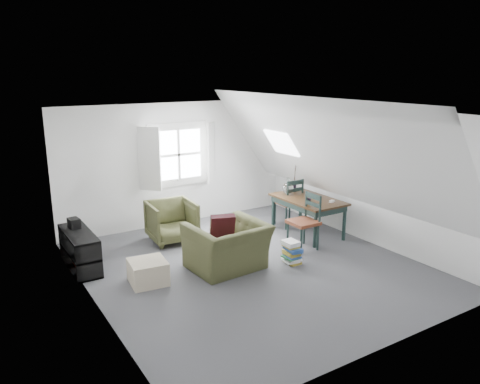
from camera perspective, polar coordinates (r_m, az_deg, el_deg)
floor at (r=7.75m, az=1.35°, el=-9.07°), size 5.50×5.50×0.00m
ceiling at (r=7.13m, az=1.47°, el=9.66°), size 5.50×5.50×0.00m
wall_back at (r=9.70m, az=-7.57°, el=3.41°), size 5.00×0.00×5.00m
wall_front at (r=5.37m, az=17.85°, el=-6.45°), size 5.00×0.00×5.00m
wall_left at (r=6.37m, az=-17.76°, el=-3.13°), size 0.00×5.50×5.50m
wall_right at (r=8.93m, az=14.95°, el=2.06°), size 0.00×5.50×5.50m
slope_left at (r=6.52m, az=-10.03°, el=2.52°), size 3.19×5.50×4.48m
slope_right at (r=8.17m, az=10.59°, el=4.93°), size 3.19×5.50×4.48m
dormer_window at (r=9.59m, az=-7.42°, el=4.51°), size 1.71×0.35×1.30m
skylight at (r=9.16m, az=5.08°, el=5.96°), size 0.35×0.75×0.47m
armchair_near at (r=7.68m, az=-1.54°, el=-9.31°), size 1.24×1.10×0.76m
armchair_far at (r=8.96m, az=-8.21°, el=-5.88°), size 0.88×0.90×0.77m
throw_pillow at (r=7.55m, az=-2.15°, el=-4.15°), size 0.44×0.34×0.41m
ottoman at (r=7.26m, az=-11.14°, el=-9.53°), size 0.59×0.59×0.35m
dining_table at (r=9.14m, az=8.28°, el=-1.34°), size 0.87×1.44×0.72m
demijohn at (r=9.32m, az=5.84°, el=0.51°), size 0.23×0.23×0.32m
vase_twigs at (r=9.55m, az=6.67°, el=0.78°), size 0.07×0.08×0.56m
cup at (r=8.73m, az=8.31°, el=-1.44°), size 0.14×0.14×0.10m
paper_box at (r=8.91m, az=11.15°, el=-1.12°), size 0.13×0.11×0.04m
dining_chair_far at (r=9.58m, az=6.06°, el=-1.16°), size 0.47×0.47×1.00m
dining_chair_near at (r=8.40m, az=7.92°, el=-3.51°), size 0.47×0.47×1.00m
media_shelf at (r=7.99m, az=-18.86°, el=-7.01°), size 0.40×1.19×0.61m
electronics_box at (r=8.13m, az=-19.58°, el=-3.64°), size 0.18×0.24×0.18m
magazine_stack at (r=7.86m, az=6.32°, el=-7.30°), size 0.29×0.34×0.39m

